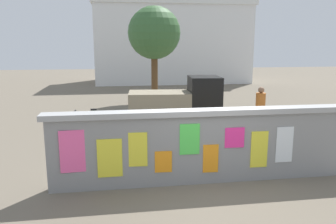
{
  "coord_description": "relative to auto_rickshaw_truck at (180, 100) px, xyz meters",
  "views": [
    {
      "loc": [
        -1.95,
        -6.98,
        3.06
      ],
      "look_at": [
        -0.61,
        1.67,
        1.31
      ],
      "focal_mm": 35.73,
      "sensor_mm": 36.0,
      "label": 1
    }
  ],
  "objects": [
    {
      "name": "bicycle_far",
      "position": [
        -1.31,
        -4.76,
        -0.54
      ],
      "size": [
        1.71,
        0.44,
        0.95
      ],
      "color": "black",
      "rests_on": "ground"
    },
    {
      "name": "bicycle_near",
      "position": [
        -3.41,
        -1.57,
        -0.54
      ],
      "size": [
        1.71,
        0.44,
        0.95
      ],
      "color": "black",
      "rests_on": "ground"
    },
    {
      "name": "auto_rickshaw_truck",
      "position": [
        0.0,
        0.0,
        0.0
      ],
      "size": [
        3.71,
        1.79,
        1.85
      ],
      "color": "black",
      "rests_on": "ground"
    },
    {
      "name": "person_walking",
      "position": [
        2.6,
        -1.82,
        0.09
      ],
      "size": [
        0.37,
        0.37,
        1.62
      ],
      "color": "purple",
      "rests_on": "ground"
    },
    {
      "name": "motorcycle",
      "position": [
        1.07,
        -3.65,
        -0.44
      ],
      "size": [
        1.9,
        0.56,
        0.87
      ],
      "color": "black",
      "rests_on": "ground"
    },
    {
      "name": "poster_wall",
      "position": [
        -0.53,
        -5.93,
        -0.04
      ],
      "size": [
        7.06,
        0.42,
        1.68
      ],
      "color": "gray",
      "rests_on": "ground"
    },
    {
      "name": "ground",
      "position": [
        -0.52,
        2.07,
        -0.9
      ],
      "size": [
        60.0,
        60.0,
        0.0
      ],
      "primitive_type": "plane",
      "color": "#6B6051"
    },
    {
      "name": "building_background",
      "position": [
        2.18,
        15.44,
        2.44
      ],
      "size": [
        12.76,
        5.72,
        6.64
      ],
      "color": "white",
      "rests_on": "ground"
    },
    {
      "name": "tree_roadside",
      "position": [
        -0.43,
        5.01,
        2.77
      ],
      "size": [
        2.77,
        2.77,
        5.09
      ],
      "color": "brown",
      "rests_on": "ground"
    }
  ]
}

